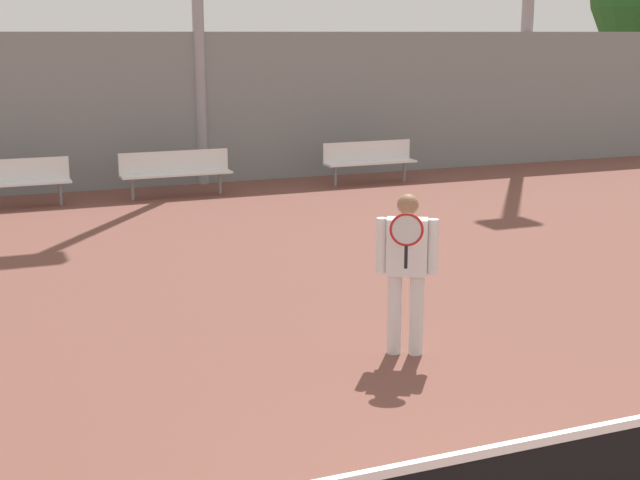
{
  "coord_description": "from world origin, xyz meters",
  "views": [
    {
      "loc": [
        -3.05,
        -3.56,
        3.06
      ],
      "look_at": [
        0.4,
        4.93,
        0.91
      ],
      "focal_mm": 50.0,
      "sensor_mm": 36.0,
      "label": 1
    }
  ],
  "objects": [
    {
      "name": "bench_courtside_far",
      "position": [
        -2.21,
        12.99,
        0.53
      ],
      "size": [
        1.96,
        0.4,
        0.86
      ],
      "color": "white",
      "rests_on": "ground_plane"
    },
    {
      "name": "bench_by_gate",
      "position": [
        4.78,
        12.99,
        0.53
      ],
      "size": [
        1.97,
        0.4,
        0.86
      ],
      "color": "white",
      "rests_on": "ground_plane"
    },
    {
      "name": "tennis_player",
      "position": [
        0.8,
        3.72,
        0.9
      ],
      "size": [
        0.54,
        0.51,
        1.58
      ],
      "rotation": [
        0.0,
        0.0,
        -0.51
      ],
      "color": "silver",
      "rests_on": "ground_plane"
    },
    {
      "name": "back_fence",
      "position": [
        0.0,
        14.25,
        1.53
      ],
      "size": [
        31.73,
        0.06,
        3.07
      ],
      "color": "gray",
      "rests_on": "ground_plane"
    },
    {
      "name": "bench_adjacent_court",
      "position": [
        0.72,
        12.99,
        0.54
      ],
      "size": [
        2.1,
        0.4,
        0.86
      ],
      "color": "white",
      "rests_on": "ground_plane"
    }
  ]
}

